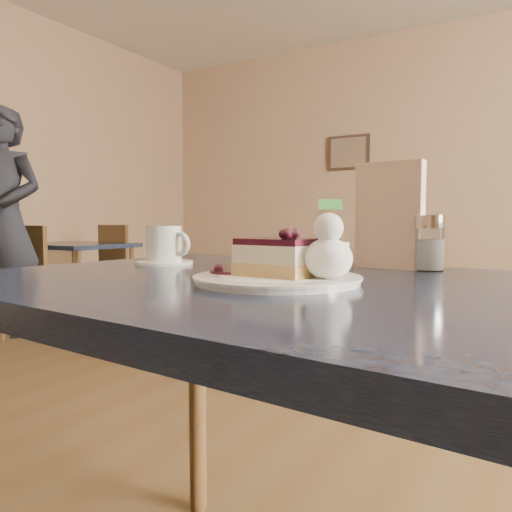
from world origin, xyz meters
The scene contains 11 objects.
main_table centered at (0.19, 0.08, 0.71)m, with size 1.34×0.97×0.79m.
dessert_plate centered at (0.18, 0.03, 0.80)m, with size 0.27×0.27×0.01m, color white.
cheesecake_slice centered at (0.18, 0.03, 0.83)m, with size 0.13×0.10×0.06m.
whipped_cream centered at (0.27, 0.03, 0.83)m, with size 0.08×0.08×0.07m.
berry_sauce centered at (0.09, 0.04, 0.80)m, with size 0.08×0.08×0.01m, color black.
coffee_set centered at (-0.22, 0.22, 0.83)m, with size 0.15×0.14×0.09m.
menu_card centered at (0.27, 0.39, 0.91)m, with size 0.15×0.03×0.23m, color beige.
sugar_shaker centered at (0.36, 0.38, 0.85)m, with size 0.06×0.06×0.12m.
napkin_stack centered at (0.08, 0.40, 0.82)m, with size 0.13×0.13×0.05m, color white.
bg_table_far_left centered at (-3.10, 2.34, 0.06)m, with size 0.96×1.69×1.12m.
patron centered at (-3.11, 1.65, 0.90)m, with size 0.65×0.43×1.79m, color black.
Camera 1 is at (0.57, -0.70, 0.89)m, focal length 35.00 mm.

